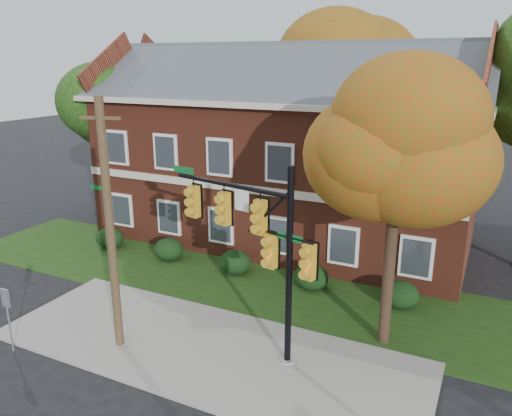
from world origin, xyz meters
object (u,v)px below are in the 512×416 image
at_px(hedge_far_right, 400,294).
at_px(tree_left_rear, 114,102).
at_px(sign_post, 7,309).
at_px(hedge_left, 168,249).
at_px(utility_pole, 110,228).
at_px(tree_near_right, 407,142).
at_px(apartment_building, 284,142).
at_px(hedge_far_left, 110,238).
at_px(traffic_signal, 259,238).
at_px(hedge_right, 311,277).
at_px(hedge_center, 235,262).
at_px(tree_far_rear, 357,61).

bearing_deg(hedge_far_right, tree_left_rear, 166.11).
bearing_deg(tree_left_rear, sign_post, -63.63).
height_order(hedge_left, utility_pole, utility_pole).
bearing_deg(hedge_far_right, tree_near_right, -85.48).
bearing_deg(apartment_building, sign_post, -104.35).
distance_m(hedge_far_left, tree_near_right, 15.75).
xyz_separation_m(hedge_far_right, tree_left_rear, (-16.73, 4.14, 6.16)).
bearing_deg(tree_left_rear, traffic_signal, -34.46).
xyz_separation_m(tree_near_right, utility_pole, (-7.88, -3.84, -2.63)).
relative_size(hedge_left, tree_left_rear, 0.16).
distance_m(hedge_right, sign_post, 11.00).
distance_m(traffic_signal, utility_pole, 4.53).
height_order(apartment_building, utility_pole, apartment_building).
relative_size(hedge_far_left, sign_post, 0.64).
height_order(hedge_right, tree_left_rear, tree_left_rear).
distance_m(tree_near_right, traffic_signal, 5.12).
height_order(utility_pole, sign_post, utility_pole).
bearing_deg(hedge_center, hedge_far_right, 0.00).
xyz_separation_m(hedge_far_left, hedge_left, (3.50, 0.00, 0.00)).
bearing_deg(tree_near_right, apartment_building, 131.77).
bearing_deg(hedge_center, tree_near_right, -21.42).
xyz_separation_m(hedge_far_left, sign_post, (3.50, -8.43, 0.95)).
bearing_deg(apartment_building, hedge_right, -56.33).
xyz_separation_m(hedge_far_left, utility_pole, (6.35, -6.68, 3.52)).
bearing_deg(apartment_building, hedge_left, -123.67).
distance_m(tree_near_right, tree_far_rear, 17.12).
bearing_deg(traffic_signal, apartment_building, 121.23).
distance_m(apartment_building, hedge_right, 7.73).
height_order(apartment_building, hedge_far_right, apartment_building).
relative_size(tree_far_rear, traffic_signal, 1.87).
xyz_separation_m(hedge_far_right, tree_far_rear, (-5.66, 13.09, 8.32)).
distance_m(hedge_left, tree_far_rear, 16.25).
relative_size(tree_near_right, traffic_signal, 1.39).
xyz_separation_m(hedge_right, utility_pole, (-4.15, -6.68, 3.52)).
relative_size(apartment_building, hedge_right, 13.43).
height_order(hedge_far_left, tree_left_rear, tree_left_rear).
height_order(traffic_signal, utility_pole, utility_pole).
distance_m(hedge_far_left, tree_far_rear, 17.61).
relative_size(apartment_building, hedge_far_left, 13.43).
bearing_deg(tree_near_right, tree_far_rear, 110.27).
bearing_deg(sign_post, utility_pole, 28.36).
distance_m(hedge_center, tree_left_rear, 12.23).
bearing_deg(utility_pole, tree_far_rear, 69.14).
bearing_deg(tree_far_rear, hedge_right, -80.64).
bearing_deg(sign_post, apartment_building, 72.39).
bearing_deg(apartment_building, tree_left_rear, -173.46).
distance_m(hedge_right, tree_far_rear, 15.66).
distance_m(apartment_building, hedge_far_right, 9.82).
xyz_separation_m(apartment_building, hedge_far_left, (-7.00, -5.25, -4.46)).
bearing_deg(utility_pole, hedge_center, 69.33).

